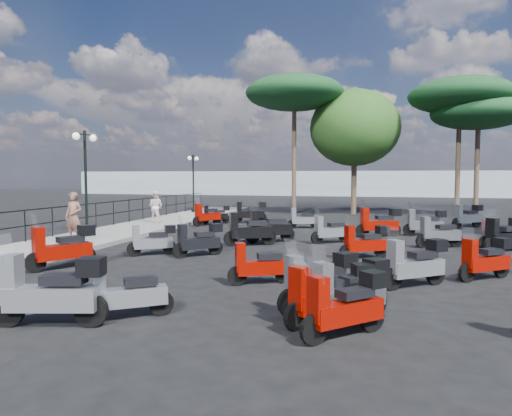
% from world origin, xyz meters
% --- Properties ---
extents(ground, '(120.00, 120.00, 0.00)m').
position_xyz_m(ground, '(0.00, 0.00, 0.00)').
color(ground, black).
rests_on(ground, ground).
extents(sidewalk, '(3.00, 30.00, 0.15)m').
position_xyz_m(sidewalk, '(-6.50, 3.00, 0.07)').
color(sidewalk, slate).
rests_on(sidewalk, ground).
extents(railing, '(0.04, 26.04, 1.10)m').
position_xyz_m(railing, '(-7.80, 2.80, 0.90)').
color(railing, black).
rests_on(railing, sidewalk).
extents(lamp_post_1, '(0.41, 1.18, 4.02)m').
position_xyz_m(lamp_post_1, '(-7.37, 2.22, 2.44)').
color(lamp_post_1, black).
rests_on(lamp_post_1, sidewalk).
extents(lamp_post_2, '(0.38, 1.04, 3.56)m').
position_xyz_m(lamp_post_2, '(-7.21, 12.98, 2.18)').
color(lamp_post_2, black).
rests_on(lamp_post_2, sidewalk).
extents(woman, '(0.62, 0.41, 1.70)m').
position_xyz_m(woman, '(-6.30, -0.07, 1.00)').
color(woman, brown).
rests_on(woman, sidewalk).
extents(pedestrian_far, '(0.81, 0.67, 1.52)m').
position_xyz_m(pedestrian_far, '(-6.53, 6.51, 0.91)').
color(pedestrian_far, beige).
rests_on(pedestrian_far, sidewalk).
extents(scooter_2, '(1.11, 1.61, 1.43)m').
position_xyz_m(scooter_2, '(-4.09, -3.57, 0.54)').
color(scooter_2, black).
rests_on(scooter_2, ground).
extents(scooter_3, '(1.30, 0.96, 1.18)m').
position_xyz_m(scooter_3, '(-2.78, -1.17, 0.45)').
color(scooter_3, black).
rests_on(scooter_3, ground).
extents(scooter_4, '(1.00, 1.55, 1.37)m').
position_xyz_m(scooter_4, '(-4.12, 7.06, 0.48)').
color(scooter_4, black).
rests_on(scooter_4, ground).
extents(scooter_5, '(1.39, 0.81, 1.19)m').
position_xyz_m(scooter_5, '(-3.97, 7.97, 0.45)').
color(scooter_5, black).
rests_on(scooter_5, ground).
extents(scooter_6, '(1.82, 0.75, 1.47)m').
position_xyz_m(scooter_6, '(-1.28, -7.54, 0.55)').
color(scooter_6, black).
rests_on(scooter_6, ground).
extents(scooter_7, '(1.27, 0.96, 1.19)m').
position_xyz_m(scooter_7, '(-0.32, -6.89, 0.41)').
color(scooter_7, black).
rests_on(scooter_7, ground).
extents(scooter_8, '(1.38, 0.82, 1.19)m').
position_xyz_m(scooter_8, '(1.23, -3.96, 0.41)').
color(scooter_8, black).
rests_on(scooter_8, ground).
extents(scooter_9, '(1.24, 1.21, 1.26)m').
position_xyz_m(scooter_9, '(-1.36, -1.00, 0.47)').
color(scooter_9, black).
rests_on(scooter_9, ground).
extents(scooter_10, '(1.68, 1.07, 1.48)m').
position_xyz_m(scooter_10, '(0.02, 2.31, 0.51)').
color(scooter_10, black).
rests_on(scooter_10, ground).
extents(scooter_11, '(1.65, 0.92, 1.40)m').
position_xyz_m(scooter_11, '(-2.42, 8.84, 0.53)').
color(scooter_11, black).
rests_on(scooter_11, ground).
extents(scooter_12, '(1.21, 1.20, 1.24)m').
position_xyz_m(scooter_12, '(3.25, -6.89, 0.47)').
color(scooter_12, black).
rests_on(scooter_12, ground).
extents(scooter_13, '(1.00, 1.34, 1.26)m').
position_xyz_m(scooter_13, '(2.80, -6.32, 0.44)').
color(scooter_13, black).
rests_on(scooter_13, ground).
extents(scooter_14, '(1.41, 0.94, 1.24)m').
position_xyz_m(scooter_14, '(3.44, -0.14, 0.47)').
color(scooter_14, black).
rests_on(scooter_14, ground).
extents(scooter_15, '(1.68, 1.05, 1.48)m').
position_xyz_m(scooter_15, '(-0.46, 1.38, 0.51)').
color(scooter_15, black).
rests_on(scooter_15, ground).
extents(scooter_16, '(1.33, 1.00, 1.25)m').
position_xyz_m(scooter_16, '(2.18, 2.65, 0.43)').
color(scooter_16, black).
rests_on(scooter_16, ground).
extents(scooter_17, '(1.43, 0.71, 1.18)m').
position_xyz_m(scooter_17, '(0.61, 7.05, 0.45)').
color(scooter_17, black).
rests_on(scooter_17, ground).
extents(scooter_18, '(1.48, 0.82, 1.25)m').
position_xyz_m(scooter_18, '(2.97, -6.18, 0.47)').
color(scooter_18, black).
rests_on(scooter_18, ground).
extents(scooter_19, '(1.31, 1.26, 1.32)m').
position_xyz_m(scooter_19, '(2.73, -5.63, 0.50)').
color(scooter_19, black).
rests_on(scooter_19, ground).
extents(scooter_20, '(1.42, 1.16, 1.34)m').
position_xyz_m(scooter_20, '(4.53, -3.40, 0.50)').
color(scooter_20, black).
rests_on(scooter_20, ground).
extents(scooter_21, '(1.57, 0.85, 1.33)m').
position_xyz_m(scooter_21, '(5.78, 2.55, 0.46)').
color(scooter_21, black).
rests_on(scooter_21, ground).
extents(scooter_22, '(1.74, 0.94, 1.46)m').
position_xyz_m(scooter_22, '(3.89, 4.84, 0.55)').
color(scooter_22, black).
rests_on(scooter_22, ground).
extents(scooter_23, '(1.69, 0.64, 1.36)m').
position_xyz_m(scooter_23, '(5.68, 5.59, 0.51)').
color(scooter_23, black).
rests_on(scooter_23, ground).
extents(scooter_25, '(1.31, 1.09, 1.24)m').
position_xyz_m(scooter_25, '(6.16, -2.26, 0.47)').
color(scooter_25, black).
rests_on(scooter_25, ground).
extents(scooter_27, '(1.43, 1.30, 1.40)m').
position_xyz_m(scooter_27, '(7.63, 2.08, 0.53)').
color(scooter_27, black).
rests_on(scooter_27, ground).
extents(scooter_28, '(1.53, 0.75, 1.27)m').
position_xyz_m(scooter_28, '(7.67, 2.59, 0.44)').
color(scooter_28, black).
rests_on(scooter_28, ground).
extents(scooter_29, '(1.48, 1.23, 1.40)m').
position_xyz_m(scooter_29, '(7.87, 9.03, 0.53)').
color(scooter_29, black).
rests_on(scooter_29, ground).
extents(scooter_30, '(1.31, 1.26, 1.32)m').
position_xyz_m(scooter_30, '(3.26, -6.14, 0.50)').
color(scooter_30, black).
rests_on(scooter_30, ground).
extents(broadleaf_tree, '(5.61, 5.61, 7.78)m').
position_xyz_m(broadleaf_tree, '(2.48, 15.76, 5.38)').
color(broadleaf_tree, '#38281E').
rests_on(broadleaf_tree, ground).
extents(pine_0, '(5.91, 5.91, 8.13)m').
position_xyz_m(pine_0, '(8.50, 15.58, 7.06)').
color(pine_0, '#38281E').
rests_on(pine_0, ground).
extents(pine_1, '(5.46, 5.46, 7.02)m').
position_xyz_m(pine_1, '(9.58, 15.78, 6.04)').
color(pine_1, '#38281E').
rests_on(pine_1, ground).
extents(pine_2, '(6.03, 6.03, 8.53)m').
position_xyz_m(pine_2, '(-1.12, 14.48, 7.45)').
color(pine_2, '#38281E').
rests_on(pine_2, ground).
extents(distant_hills, '(70.00, 8.00, 3.00)m').
position_xyz_m(distant_hills, '(0.00, 45.00, 1.50)').
color(distant_hills, gray).
rests_on(distant_hills, ground).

